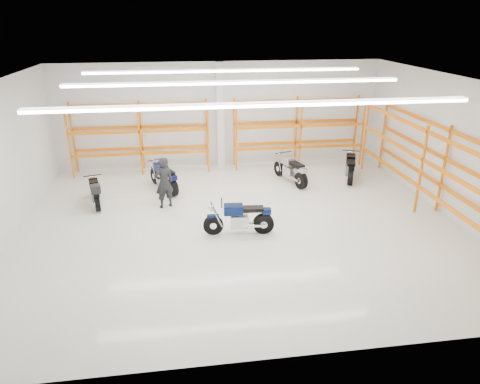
{
  "coord_description": "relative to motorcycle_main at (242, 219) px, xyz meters",
  "views": [
    {
      "loc": [
        -1.71,
        -12.34,
        6.21
      ],
      "look_at": [
        0.11,
        0.5,
        0.88
      ],
      "focal_mm": 32.0,
      "sensor_mm": 36.0,
      "label": 1
    }
  ],
  "objects": [
    {
      "name": "pallet_racking_side",
      "position": [
        6.49,
        0.74,
        1.31
      ],
      "size": [
        0.87,
        9.07,
        3.0
      ],
      "color": "#E85C00",
      "rests_on": "ground"
    },
    {
      "name": "pallet_racking_back_right",
      "position": [
        3.41,
        6.22,
        1.29
      ],
      "size": [
        5.67,
        0.87,
        3.0
      ],
      "color": "#E85C00",
      "rests_on": "ground"
    },
    {
      "name": "pallet_racking_back_left",
      "position": [
        -3.39,
        6.22,
        1.29
      ],
      "size": [
        5.67,
        0.87,
        3.0
      ],
      "color": "#E85C00",
      "rests_on": "ground"
    },
    {
      "name": "standing_man",
      "position": [
        -2.37,
        2.36,
        0.41
      ],
      "size": [
        0.78,
        0.67,
        1.82
      ],
      "primitive_type": "imported",
      "rotation": [
        0.0,
        0.0,
        3.56
      ],
      "color": "black",
      "rests_on": "ground"
    },
    {
      "name": "motorcycle_back_d",
      "position": [
        5.06,
        4.09,
        -0.0
      ],
      "size": [
        1.0,
        2.09,
        1.07
      ],
      "color": "black",
      "rests_on": "ground"
    },
    {
      "name": "motorcycle_back_a",
      "position": [
        -4.79,
        2.82,
        -0.01
      ],
      "size": [
        0.82,
        1.96,
        1.02
      ],
      "color": "black",
      "rests_on": "ground"
    },
    {
      "name": "motorcycle_back_b",
      "position": [
        -2.42,
        3.93,
        0.01
      ],
      "size": [
        1.15,
        2.06,
        1.1
      ],
      "color": "black",
      "rests_on": "ground"
    },
    {
      "name": "motorcycle_main",
      "position": [
        0.0,
        0.0,
        0.0
      ],
      "size": [
        2.17,
        0.72,
        1.07
      ],
      "color": "black",
      "rests_on": "ground"
    },
    {
      "name": "room_shell",
      "position": [
        0.01,
        0.76,
        2.78
      ],
      "size": [
        14.02,
        12.02,
        4.51
      ],
      "color": "silver",
      "rests_on": "ground"
    },
    {
      "name": "motorcycle_back_c",
      "position": [
        2.58,
        4.05,
        0.02
      ],
      "size": [
        0.99,
        2.2,
        1.12
      ],
      "color": "black",
      "rests_on": "ground"
    },
    {
      "name": "structural_column",
      "position": [
        0.01,
        6.56,
        1.75
      ],
      "size": [
        0.32,
        0.32,
        4.5
      ],
      "primitive_type": "cube",
      "color": "white",
      "rests_on": "ground"
    },
    {
      "name": "ground",
      "position": [
        0.01,
        0.74,
        -0.5
      ],
      "size": [
        14.0,
        14.0,
        0.0
      ],
      "primitive_type": "plane",
      "color": "beige",
      "rests_on": "ground"
    }
  ]
}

